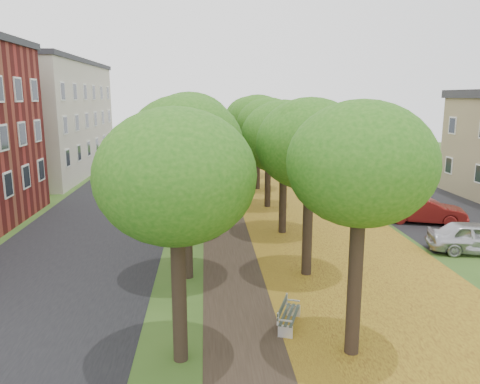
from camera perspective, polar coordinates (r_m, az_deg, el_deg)
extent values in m
plane|color=#2D4C19|center=(13.85, 2.46, -19.34)|extent=(120.00, 120.00, 0.00)
cube|color=black|center=(28.38, -16.48, -3.44)|extent=(8.00, 70.00, 0.01)
cube|color=black|center=(27.76, -1.15, -3.28)|extent=(3.20, 70.00, 0.01)
cube|color=#AB8D1F|center=(28.47, 8.96, -3.04)|extent=(7.50, 70.00, 0.01)
cube|color=black|center=(32.35, 23.38, -2.10)|extent=(9.00, 16.00, 0.01)
cylinder|color=black|center=(12.92, -7.43, -12.37)|extent=(0.40, 0.40, 3.78)
ellipsoid|color=#1E5712|center=(11.98, -7.83, 2.14)|extent=(4.28, 4.28, 3.64)
cylinder|color=black|center=(18.56, -6.46, -4.85)|extent=(0.40, 0.40, 3.78)
ellipsoid|color=#1E5712|center=(17.92, -6.69, 5.27)|extent=(4.28, 4.28, 3.64)
cylinder|color=black|center=(24.38, -5.95, -0.87)|extent=(0.40, 0.40, 3.78)
ellipsoid|color=#1E5712|center=(23.89, -6.12, 6.84)|extent=(4.28, 4.28, 3.64)
cylinder|color=black|center=(30.26, -5.65, 1.57)|extent=(0.40, 0.40, 3.78)
ellipsoid|color=#1E5712|center=(29.87, -5.77, 7.78)|extent=(4.28, 4.28, 3.64)
cylinder|color=black|center=(36.19, -5.44, 3.21)|extent=(0.40, 0.40, 3.78)
ellipsoid|color=#1E5712|center=(35.86, -5.54, 8.41)|extent=(4.28, 4.28, 3.64)
cylinder|color=black|center=(42.13, -5.29, 4.39)|extent=(0.40, 0.40, 3.78)
ellipsoid|color=#1E5712|center=(41.85, -5.37, 8.85)|extent=(4.28, 4.28, 3.64)
cylinder|color=black|center=(13.52, 13.77, -11.50)|extent=(0.40, 0.40, 3.78)
ellipsoid|color=#1E5712|center=(12.62, 14.48, 2.36)|extent=(4.28, 4.28, 3.64)
cylinder|color=black|center=(18.99, 8.22, -4.53)|extent=(0.40, 0.40, 3.78)
ellipsoid|color=#1E5712|center=(18.36, 8.52, 5.37)|extent=(4.28, 4.28, 3.64)
cylinder|color=black|center=(24.70, 5.25, -0.69)|extent=(0.40, 0.40, 3.78)
ellipsoid|color=#1E5712|center=(24.22, 5.39, 6.92)|extent=(4.28, 4.28, 3.64)
cylinder|color=black|center=(30.52, 3.40, 1.69)|extent=(0.40, 0.40, 3.78)
ellipsoid|color=#1E5712|center=(30.13, 3.48, 7.85)|extent=(4.28, 4.28, 3.64)
cylinder|color=black|center=(36.40, 2.15, 3.30)|extent=(0.40, 0.40, 3.78)
ellipsoid|color=#1E5712|center=(36.08, 2.19, 8.47)|extent=(4.28, 4.28, 3.64)
cylinder|color=black|center=(42.32, 1.24, 4.47)|extent=(0.40, 0.40, 3.78)
ellipsoid|color=#1E5712|center=(42.04, 1.26, 8.91)|extent=(4.28, 4.28, 3.64)
cube|color=beige|center=(47.47, -23.65, 8.05)|extent=(10.00, 20.00, 10.00)
cube|color=#2D2D33|center=(47.52, -24.17, 14.31)|extent=(10.30, 20.30, 0.40)
cube|color=#2C372F|center=(15.23, 6.07, -14.66)|extent=(0.94, 1.65, 0.04)
cube|color=#2C372F|center=(15.16, 5.20, -13.76)|extent=(0.59, 1.52, 0.23)
cube|color=silver|center=(14.68, 5.54, -16.59)|extent=(0.44, 0.20, 0.40)
cube|color=silver|center=(15.97, 6.52, -14.17)|extent=(0.44, 0.20, 0.40)
cube|color=silver|center=(14.51, 5.57, -15.33)|extent=(0.40, 0.19, 0.04)
cube|color=silver|center=(15.81, 6.55, -12.99)|extent=(0.40, 0.19, 0.04)
imported|color=#B0AFB4|center=(24.23, 26.93, -4.98)|extent=(4.61, 2.66, 1.48)
imported|color=maroon|center=(28.71, 21.55, -2.09)|extent=(4.76, 2.90, 1.48)
imported|color=#36363B|center=(30.95, 19.55, -1.17)|extent=(4.78, 2.84, 1.30)
imported|color=white|center=(34.90, 16.69, 0.47)|extent=(5.47, 3.86, 1.39)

